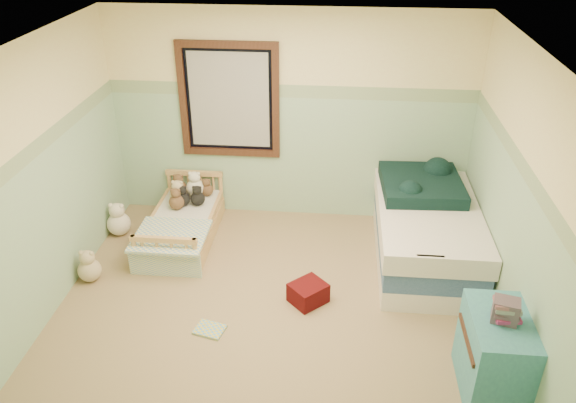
# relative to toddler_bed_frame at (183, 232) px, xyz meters

# --- Properties ---
(floor) EXTENTS (4.20, 3.60, 0.02)m
(floor) POSITION_rel_toddler_bed_frame_xyz_m (1.18, -1.05, -0.10)
(floor) COLOR olive
(floor) RESTS_ON ground
(ceiling) EXTENTS (4.20, 3.60, 0.02)m
(ceiling) POSITION_rel_toddler_bed_frame_xyz_m (1.18, -1.05, 2.42)
(ceiling) COLOR silver
(ceiling) RESTS_ON wall_back
(wall_back) EXTENTS (4.20, 0.04, 2.50)m
(wall_back) POSITION_rel_toddler_bed_frame_xyz_m (1.18, 0.75, 1.16)
(wall_back) COLOR beige
(wall_back) RESTS_ON floor
(wall_front) EXTENTS (4.20, 0.04, 2.50)m
(wall_front) POSITION_rel_toddler_bed_frame_xyz_m (1.18, -2.85, 1.16)
(wall_front) COLOR beige
(wall_front) RESTS_ON floor
(wall_left) EXTENTS (0.04, 3.60, 2.50)m
(wall_left) POSITION_rel_toddler_bed_frame_xyz_m (-0.92, -1.05, 1.16)
(wall_left) COLOR beige
(wall_left) RESTS_ON floor
(wall_right) EXTENTS (0.04, 3.60, 2.50)m
(wall_right) POSITION_rel_toddler_bed_frame_xyz_m (3.28, -1.05, 1.16)
(wall_right) COLOR beige
(wall_right) RESTS_ON floor
(wainscot_mint) EXTENTS (4.20, 0.01, 1.50)m
(wainscot_mint) POSITION_rel_toddler_bed_frame_xyz_m (1.18, 0.74, 0.66)
(wainscot_mint) COLOR #90B195
(wainscot_mint) RESTS_ON floor
(border_strip) EXTENTS (4.20, 0.01, 0.15)m
(border_strip) POSITION_rel_toddler_bed_frame_xyz_m (1.18, 0.74, 1.48)
(border_strip) COLOR #417544
(border_strip) RESTS_ON wall_back
(window_frame) EXTENTS (1.16, 0.06, 1.36)m
(window_frame) POSITION_rel_toddler_bed_frame_xyz_m (0.48, 0.71, 1.36)
(window_frame) COLOR black
(window_frame) RESTS_ON wall_back
(window_blinds) EXTENTS (0.92, 0.01, 1.12)m
(window_blinds) POSITION_rel_toddler_bed_frame_xyz_m (0.48, 0.72, 1.36)
(window_blinds) COLOR #B2B2AB
(window_blinds) RESTS_ON window_frame
(toddler_bed_frame) EXTENTS (0.71, 1.41, 0.18)m
(toddler_bed_frame) POSITION_rel_toddler_bed_frame_xyz_m (0.00, 0.00, 0.00)
(toddler_bed_frame) COLOR #B07B40
(toddler_bed_frame) RESTS_ON floor
(toddler_mattress) EXTENTS (0.65, 1.35, 0.12)m
(toddler_mattress) POSITION_rel_toddler_bed_frame_xyz_m (0.00, 0.00, 0.15)
(toddler_mattress) COLOR silver
(toddler_mattress) RESTS_ON toddler_bed_frame
(patchwork_quilt) EXTENTS (0.77, 0.71, 0.03)m
(patchwork_quilt) POSITION_rel_toddler_bed_frame_xyz_m (0.00, -0.44, 0.23)
(patchwork_quilt) COLOR #6A9DC6
(patchwork_quilt) RESTS_ON toddler_mattress
(plush_bed_brown) EXTENTS (0.19, 0.19, 0.19)m
(plush_bed_brown) POSITION_rel_toddler_bed_frame_xyz_m (-0.15, 0.50, 0.31)
(plush_bed_brown) COLOR brown
(plush_bed_brown) RESTS_ON toddler_mattress
(plush_bed_white) EXTENTS (0.22, 0.22, 0.22)m
(plush_bed_white) POSITION_rel_toddler_bed_frame_xyz_m (0.05, 0.50, 0.32)
(plush_bed_white) COLOR white
(plush_bed_white) RESTS_ON toddler_mattress
(plush_bed_tan) EXTENTS (0.21, 0.21, 0.21)m
(plush_bed_tan) POSITION_rel_toddler_bed_frame_xyz_m (-0.10, 0.28, 0.32)
(plush_bed_tan) COLOR #C9B389
(plush_bed_tan) RESTS_ON toddler_mattress
(plush_bed_dark) EXTENTS (0.17, 0.17, 0.17)m
(plush_bed_dark) POSITION_rel_toddler_bed_frame_xyz_m (0.13, 0.28, 0.30)
(plush_bed_dark) COLOR black
(plush_bed_dark) RESTS_ON toddler_mattress
(plush_floor_cream) EXTENTS (0.28, 0.28, 0.28)m
(plush_floor_cream) POSITION_rel_toddler_bed_frame_xyz_m (-0.77, 0.03, 0.05)
(plush_floor_cream) COLOR #EEE3C8
(plush_floor_cream) RESTS_ON floor
(plush_floor_tan) EXTENTS (0.24, 0.24, 0.24)m
(plush_floor_tan) POSITION_rel_toddler_bed_frame_xyz_m (-0.76, -0.87, 0.03)
(plush_floor_tan) COLOR #C9B389
(plush_floor_tan) RESTS_ON floor
(twin_bed_frame) EXTENTS (1.01, 2.01, 0.22)m
(twin_bed_frame) POSITION_rel_toddler_bed_frame_xyz_m (2.73, -0.09, 0.02)
(twin_bed_frame) COLOR white
(twin_bed_frame) RESTS_ON floor
(twin_boxspring) EXTENTS (1.01, 2.01, 0.22)m
(twin_boxspring) POSITION_rel_toddler_bed_frame_xyz_m (2.73, -0.09, 0.24)
(twin_boxspring) COLOR navy
(twin_boxspring) RESTS_ON twin_bed_frame
(twin_mattress) EXTENTS (1.05, 2.05, 0.22)m
(twin_mattress) POSITION_rel_toddler_bed_frame_xyz_m (2.73, -0.09, 0.46)
(twin_mattress) COLOR white
(twin_mattress) RESTS_ON twin_boxspring
(teal_blanket) EXTENTS (0.90, 0.95, 0.14)m
(teal_blanket) POSITION_rel_toddler_bed_frame_xyz_m (2.68, 0.21, 0.64)
(teal_blanket) COLOR black
(teal_blanket) RESTS_ON twin_mattress
(dresser) EXTENTS (0.45, 0.73, 0.73)m
(dresser) POSITION_rel_toddler_bed_frame_xyz_m (3.04, -1.98, 0.27)
(dresser) COLOR teal
(dresser) RESTS_ON floor
(book_stack) EXTENTS (0.22, 0.19, 0.19)m
(book_stack) POSITION_rel_toddler_bed_frame_xyz_m (3.04, -1.99, 0.73)
(book_stack) COLOR brown
(book_stack) RESTS_ON dresser
(red_pillow) EXTENTS (0.43, 0.43, 0.20)m
(red_pillow) POSITION_rel_toddler_bed_frame_xyz_m (1.52, -1.01, 0.01)
(red_pillow) COLOR maroon
(red_pillow) RESTS_ON floor
(floor_book) EXTENTS (0.31, 0.27, 0.02)m
(floor_book) POSITION_rel_toddler_bed_frame_xyz_m (0.64, -1.52, -0.08)
(floor_book) COLOR yellow
(floor_book) RESTS_ON floor
(extra_plush_0) EXTENTS (0.15, 0.15, 0.15)m
(extra_plush_0) POSITION_rel_toddler_bed_frame_xyz_m (0.19, 0.52, 0.29)
(extra_plush_0) COLOR brown
(extra_plush_0) RESTS_ON toddler_mattress
(extra_plush_1) EXTENTS (0.18, 0.18, 0.18)m
(extra_plush_1) POSITION_rel_toddler_bed_frame_xyz_m (-0.09, 0.17, 0.30)
(extra_plush_1) COLOR brown
(extra_plush_1) RESTS_ON toddler_mattress
(extra_plush_2) EXTENTS (0.17, 0.17, 0.17)m
(extra_plush_2) POSITION_rel_toddler_bed_frame_xyz_m (-0.04, 0.25, 0.30)
(extra_plush_2) COLOR black
(extra_plush_2) RESTS_ON toddler_mattress
(extra_plush_3) EXTENTS (0.16, 0.16, 0.16)m
(extra_plush_3) POSITION_rel_toddler_bed_frame_xyz_m (-0.17, 0.44, 0.29)
(extra_plush_3) COLOR brown
(extra_plush_3) RESTS_ON toddler_mattress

